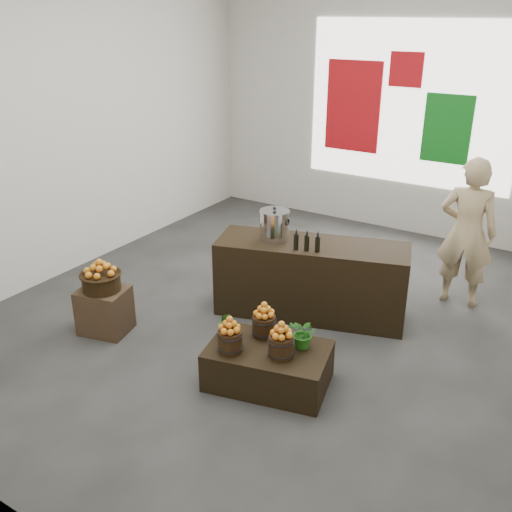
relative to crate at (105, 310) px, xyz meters
The scene contains 22 objects.
ground 1.94m from the crate, 44.46° to the left, with size 7.00×7.00×0.00m, color #3E3E3B.
back_wall 5.33m from the crate, 74.20° to the left, with size 6.00×0.04×4.00m, color beige.
back_opening 5.40m from the crate, 70.90° to the left, with size 3.20×0.02×2.40m, color white.
deco_red_left 5.15m from the crate, 80.90° to the left, with size 0.90×0.04×1.40m, color #B30D14.
deco_green_right 5.52m from the crate, 64.75° to the left, with size 0.70×0.04×1.00m, color #106A19.
deco_red_upper 5.54m from the crate, 71.93° to the left, with size 0.50×0.04×0.50m, color #B30D14.
crate is the anchor object (origin of this frame).
wicker_basket 0.35m from the crate, ahead, with size 0.41×0.41×0.19m, color black.
apples_in_basket 0.53m from the crate, ahead, with size 0.32×0.32×0.17m, color #A90511, non-canonical shape.
display_table 2.04m from the crate, ahead, with size 1.14×0.70×0.39m, color black.
apple_bucket_front_left 1.78m from the crate, ahead, with size 0.23×0.23×0.21m, color #31200D.
apples_in_bucket_front_left 1.81m from the crate, ahead, with size 0.17×0.17×0.15m, color #A90511, non-canonical shape.
apple_bucket_front_right 2.22m from the crate, ahead, with size 0.23×0.23×0.21m, color #31200D.
apples_in_bucket_front_right 2.24m from the crate, ahead, with size 0.17×0.17×0.15m, color #A90511, non-canonical shape.
apple_bucket_rear 1.92m from the crate, ahead, with size 0.23×0.23×0.21m, color #31200D.
apples_in_bucket_rear 1.95m from the crate, ahead, with size 0.17×0.17×0.15m, color #A90511, non-canonical shape.
herb_garnish_right 2.35m from the crate, ahead, with size 0.27×0.23×0.30m, color #1D5F14.
herb_garnish_left 1.58m from the crate, ahead, with size 0.14×0.11×0.25m, color #1D5F14.
counter 2.36m from the crate, 42.25° to the left, with size 2.17×0.69×0.89m, color black.
stock_pot_left 2.12m from the crate, 47.77° to the left, with size 0.34×0.34×0.34m, color silver.
oil_cruets 2.39m from the crate, 37.28° to the left, with size 0.24×0.06×0.25m, color black, non-canonical shape.
shopper 4.26m from the crate, 41.67° to the left, with size 0.66×0.44×1.82m, color tan.
Camera 1 is at (3.00, -5.14, 3.33)m, focal length 40.00 mm.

